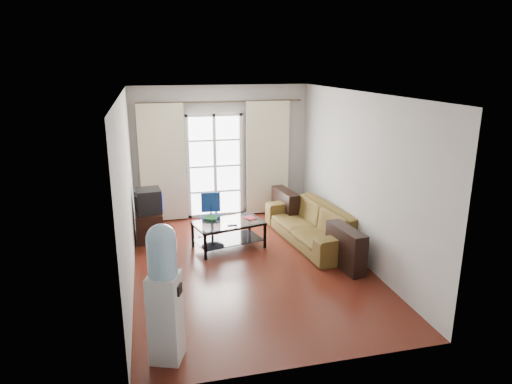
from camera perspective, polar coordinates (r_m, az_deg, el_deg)
floor at (r=7.40m, az=-0.79°, el=-9.13°), size 5.20×5.20×0.00m
ceiling at (r=6.72m, az=-0.88°, el=12.22°), size 5.20×5.20×0.00m
wall_back at (r=9.43m, az=-4.35°, el=4.99°), size 3.60×0.02×2.70m
wall_front at (r=4.57m, az=6.46°, el=-7.20°), size 3.60×0.02×2.70m
wall_left at (r=6.78m, az=-15.82°, el=0.06°), size 0.02×5.20×2.70m
wall_right at (r=7.53m, az=12.66°, el=1.83°), size 0.02×5.20×2.70m
french_door at (r=9.41m, az=-5.16°, el=3.24°), size 1.16×0.06×2.15m
curtain_rod at (r=9.19m, az=-4.38°, el=11.19°), size 3.30×0.04×0.04m
curtain_left at (r=9.23m, az=-11.59°, el=3.52°), size 0.90×0.07×2.35m
curtain_right at (r=9.54m, az=1.45°, el=4.24°), size 0.90×0.07×2.35m
radiator at (r=9.73m, az=0.53°, el=-0.79°), size 0.64×0.12×0.64m
sofa at (r=8.26m, az=6.97°, el=-4.00°), size 2.50×1.45×0.67m
coffee_table at (r=7.96m, az=-3.44°, el=-4.91°), size 1.29×0.93×0.47m
bowl at (r=8.02m, az=-5.65°, el=-3.30°), size 0.43×0.43×0.06m
book at (r=8.02m, az=-1.14°, el=-3.38°), size 0.33×0.33×0.02m
remote at (r=7.73m, az=-2.98°, el=-4.15°), size 0.16×0.05×0.02m
tv_stand at (r=8.59m, az=-13.20°, el=-4.03°), size 0.49×0.72×0.52m
crt_tv at (r=8.42m, az=-13.38°, el=-1.06°), size 0.50×0.50×0.42m
task_chair at (r=8.31m, az=-5.50°, el=-4.42°), size 0.62×0.62×0.87m
water_cooler at (r=4.99m, az=-11.40°, el=-12.05°), size 0.41×0.41×1.57m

